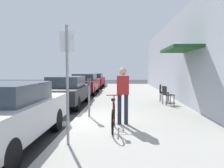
% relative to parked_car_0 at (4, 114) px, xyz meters
% --- Properties ---
extents(ground_plane, '(60.00, 60.00, 0.00)m').
position_rel_parked_car_0_xyz_m(ground_plane, '(1.10, 2.22, -0.76)').
color(ground_plane, '#2D2D30').
extents(sidewalk_slab, '(4.50, 32.00, 0.12)m').
position_rel_parked_car_0_xyz_m(sidewalk_slab, '(3.35, 4.22, -0.70)').
color(sidewalk_slab, '#9E9B93').
rests_on(sidewalk_slab, ground_plane).
extents(building_facade, '(1.40, 32.00, 4.70)m').
position_rel_parked_car_0_xyz_m(building_facade, '(5.74, 4.23, 1.60)').
color(building_facade, '#999EA8').
rests_on(building_facade, ground_plane).
extents(parked_car_0, '(1.80, 4.40, 1.45)m').
position_rel_parked_car_0_xyz_m(parked_car_0, '(0.00, 0.00, 0.00)').
color(parked_car_0, '#B7B7BC').
rests_on(parked_car_0, ground_plane).
extents(parked_car_1, '(1.80, 4.40, 1.42)m').
position_rel_parked_car_0_xyz_m(parked_car_1, '(0.00, 5.70, -0.02)').
color(parked_car_1, black).
rests_on(parked_car_1, ground_plane).
extents(parked_car_2, '(1.80, 4.40, 1.44)m').
position_rel_parked_car_0_xyz_m(parked_car_2, '(-0.00, 11.11, -0.01)').
color(parked_car_2, maroon).
rests_on(parked_car_2, ground_plane).
extents(parked_car_3, '(1.80, 4.40, 1.36)m').
position_rel_parked_car_0_xyz_m(parked_car_3, '(-0.00, 16.70, -0.04)').
color(parked_car_3, maroon).
rests_on(parked_car_3, ground_plane).
extents(parking_meter, '(0.12, 0.10, 1.32)m').
position_rel_parked_car_0_xyz_m(parking_meter, '(1.55, 2.75, 0.13)').
color(parking_meter, slate).
rests_on(parking_meter, sidewalk_slab).
extents(street_sign, '(0.32, 0.06, 2.60)m').
position_rel_parked_car_0_xyz_m(street_sign, '(1.50, -0.13, 0.88)').
color(street_sign, gray).
rests_on(street_sign, sidewalk_slab).
extents(bicycle_0, '(0.46, 1.71, 0.90)m').
position_rel_parked_car_0_xyz_m(bicycle_0, '(2.46, 1.11, -0.28)').
color(bicycle_0, black).
rests_on(bicycle_0, sidewalk_slab).
extents(cafe_chair_0, '(0.53, 0.53, 0.87)m').
position_rel_parked_car_0_xyz_m(cafe_chair_0, '(4.78, 5.50, -0.13)').
color(cafe_chair_0, black).
rests_on(cafe_chair_0, sidewalk_slab).
extents(cafe_chair_1, '(0.56, 0.56, 0.87)m').
position_rel_parked_car_0_xyz_m(cafe_chair_1, '(4.78, 6.52, -0.13)').
color(cafe_chair_1, black).
rests_on(cafe_chair_1, sidewalk_slab).
extents(pedestrian_standing, '(0.36, 0.22, 1.70)m').
position_rel_parked_car_0_xyz_m(pedestrian_standing, '(2.72, 1.72, 0.36)').
color(pedestrian_standing, '#232838').
rests_on(pedestrian_standing, sidewalk_slab).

